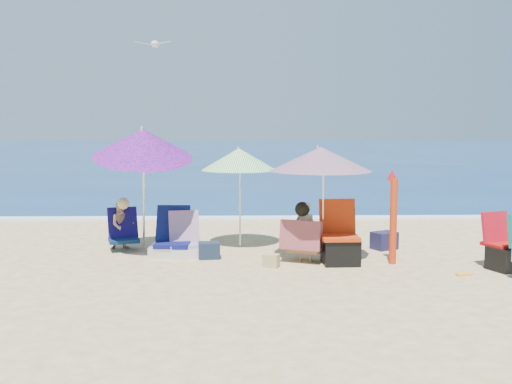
{
  "coord_description": "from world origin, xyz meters",
  "views": [
    {
      "loc": [
        -0.52,
        -8.51,
        2.16
      ],
      "look_at": [
        -0.3,
        1.0,
        1.1
      ],
      "focal_mm": 40.68,
      "sensor_mm": 36.0,
      "label": 1
    }
  ],
  "objects_px": {
    "umbrella_turquoise": "(321,159)",
    "camp_chair_left": "(340,245)",
    "furled_umbrella": "(393,212)",
    "chair_navy": "(170,242)",
    "umbrella_blue": "(143,143)",
    "person_left": "(122,225)",
    "seagull": "(155,44)",
    "camp_chair_right": "(508,249)",
    "person_center": "(304,233)",
    "umbrella_striped": "(239,159)",
    "chair_rainbow": "(185,244)"
  },
  "relations": [
    {
      "from": "camp_chair_right",
      "to": "seagull",
      "type": "bearing_deg",
      "value": 156.56
    },
    {
      "from": "umbrella_turquoise",
      "to": "camp_chair_left",
      "type": "bearing_deg",
      "value": -32.68
    },
    {
      "from": "umbrella_turquoise",
      "to": "chair_navy",
      "type": "distance_m",
      "value": 2.91
    },
    {
      "from": "umbrella_blue",
      "to": "furled_umbrella",
      "type": "height_order",
      "value": "umbrella_blue"
    },
    {
      "from": "person_left",
      "to": "camp_chair_right",
      "type": "bearing_deg",
      "value": -15.66
    },
    {
      "from": "umbrella_striped",
      "to": "seagull",
      "type": "xyz_separation_m",
      "value": [
        -1.55,
        0.57,
        2.1
      ]
    },
    {
      "from": "umbrella_turquoise",
      "to": "person_center",
      "type": "height_order",
      "value": "umbrella_turquoise"
    },
    {
      "from": "camp_chair_right",
      "to": "chair_navy",
      "type": "bearing_deg",
      "value": 167.18
    },
    {
      "from": "camp_chair_left",
      "to": "camp_chair_right",
      "type": "distance_m",
      "value": 2.52
    },
    {
      "from": "umbrella_blue",
      "to": "camp_chair_right",
      "type": "height_order",
      "value": "umbrella_blue"
    },
    {
      "from": "chair_navy",
      "to": "chair_rainbow",
      "type": "relative_size",
      "value": 1.07
    },
    {
      "from": "umbrella_blue",
      "to": "seagull",
      "type": "xyz_separation_m",
      "value": [
        0.06,
        1.15,
        1.79
      ]
    },
    {
      "from": "umbrella_striped",
      "to": "seagull",
      "type": "distance_m",
      "value": 2.67
    },
    {
      "from": "umbrella_turquoise",
      "to": "person_left",
      "type": "relative_size",
      "value": 2.11
    },
    {
      "from": "chair_rainbow",
      "to": "camp_chair_right",
      "type": "bearing_deg",
      "value": -12.77
    },
    {
      "from": "chair_navy",
      "to": "person_center",
      "type": "distance_m",
      "value": 2.29
    },
    {
      "from": "chair_navy",
      "to": "seagull",
      "type": "height_order",
      "value": "seagull"
    },
    {
      "from": "seagull",
      "to": "camp_chair_right",
      "type": "bearing_deg",
      "value": -23.44
    },
    {
      "from": "furled_umbrella",
      "to": "chair_navy",
      "type": "distance_m",
      "value": 3.73
    },
    {
      "from": "chair_rainbow",
      "to": "furled_umbrella",
      "type": "bearing_deg",
      "value": -10.72
    },
    {
      "from": "umbrella_blue",
      "to": "seagull",
      "type": "distance_m",
      "value": 2.13
    },
    {
      "from": "furled_umbrella",
      "to": "seagull",
      "type": "xyz_separation_m",
      "value": [
        -3.99,
        1.94,
        2.86
      ]
    },
    {
      "from": "camp_chair_left",
      "to": "camp_chair_right",
      "type": "relative_size",
      "value": 0.96
    },
    {
      "from": "chair_navy",
      "to": "chair_rainbow",
      "type": "bearing_deg",
      "value": -13.75
    },
    {
      "from": "camp_chair_left",
      "to": "person_left",
      "type": "bearing_deg",
      "value": 161.77
    },
    {
      "from": "umbrella_blue",
      "to": "chair_rainbow",
      "type": "height_order",
      "value": "umbrella_blue"
    },
    {
      "from": "umbrella_striped",
      "to": "camp_chair_right",
      "type": "distance_m",
      "value": 4.66
    },
    {
      "from": "umbrella_striped",
      "to": "chair_rainbow",
      "type": "distance_m",
      "value": 1.82
    },
    {
      "from": "chair_rainbow",
      "to": "camp_chair_left",
      "type": "relative_size",
      "value": 0.75
    },
    {
      "from": "camp_chair_right",
      "to": "person_center",
      "type": "relative_size",
      "value": 1.08
    },
    {
      "from": "umbrella_blue",
      "to": "chair_navy",
      "type": "distance_m",
      "value": 1.74
    },
    {
      "from": "umbrella_blue",
      "to": "camp_chair_right",
      "type": "bearing_deg",
      "value": -12.71
    },
    {
      "from": "umbrella_turquoise",
      "to": "person_center",
      "type": "relative_size",
      "value": 2.04
    },
    {
      "from": "seagull",
      "to": "chair_navy",
      "type": "bearing_deg",
      "value": -73.03
    },
    {
      "from": "furled_umbrella",
      "to": "chair_rainbow",
      "type": "distance_m",
      "value": 3.47
    },
    {
      "from": "furled_umbrella",
      "to": "person_center",
      "type": "relative_size",
      "value": 1.54
    },
    {
      "from": "camp_chair_right",
      "to": "person_center",
      "type": "height_order",
      "value": "person_center"
    },
    {
      "from": "umbrella_striped",
      "to": "camp_chair_left",
      "type": "bearing_deg",
      "value": -40.12
    },
    {
      "from": "camp_chair_right",
      "to": "chair_rainbow",
      "type": "bearing_deg",
      "value": 167.23
    },
    {
      "from": "seagull",
      "to": "umbrella_blue",
      "type": "bearing_deg",
      "value": -93.09
    },
    {
      "from": "umbrella_blue",
      "to": "person_left",
      "type": "relative_size",
      "value": 2.45
    },
    {
      "from": "person_center",
      "to": "seagull",
      "type": "distance_m",
      "value": 4.5
    },
    {
      "from": "umbrella_turquoise",
      "to": "furled_umbrella",
      "type": "xyz_separation_m",
      "value": [
        1.13,
        -0.21,
        -0.83
      ]
    },
    {
      "from": "umbrella_turquoise",
      "to": "umbrella_blue",
      "type": "relative_size",
      "value": 0.86
    },
    {
      "from": "person_center",
      "to": "umbrella_striped",
      "type": "bearing_deg",
      "value": 130.54
    },
    {
      "from": "umbrella_turquoise",
      "to": "chair_navy",
      "type": "height_order",
      "value": "umbrella_turquoise"
    },
    {
      "from": "chair_navy",
      "to": "umbrella_blue",
      "type": "bearing_deg",
      "value": 168.57
    },
    {
      "from": "umbrella_striped",
      "to": "furled_umbrella",
      "type": "relative_size",
      "value": 1.21
    },
    {
      "from": "umbrella_striped",
      "to": "umbrella_turquoise",
      "type": "bearing_deg",
      "value": -41.61
    },
    {
      "from": "furled_umbrella",
      "to": "chair_navy",
      "type": "height_order",
      "value": "furled_umbrella"
    }
  ]
}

